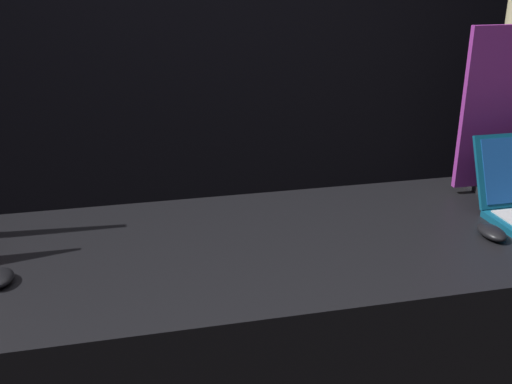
% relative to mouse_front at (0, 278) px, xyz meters
% --- Properties ---
extents(wall_back, '(8.00, 0.05, 2.80)m').
position_rel_mouse_front_xyz_m(wall_back, '(0.65, 1.71, 0.53)').
color(wall_back, black).
rests_on(wall_back, ground_plane).
extents(display_counter, '(2.22, 0.73, 0.86)m').
position_rel_mouse_front_xyz_m(display_counter, '(0.65, 0.08, -0.44)').
color(display_counter, black).
rests_on(display_counter, ground_plane).
extents(mouse_front, '(0.07, 0.09, 0.03)m').
position_rel_mouse_front_xyz_m(mouse_front, '(0.00, 0.00, 0.00)').
color(mouse_front, black).
rests_on(mouse_front, display_counter).
extents(mouse_back, '(0.06, 0.11, 0.03)m').
position_rel_mouse_front_xyz_m(mouse_back, '(1.29, -0.04, 0.00)').
color(mouse_back, black).
rests_on(mouse_back, display_counter).
extents(promo_stand_back, '(0.34, 0.07, 0.54)m').
position_rel_mouse_front_xyz_m(promo_stand_back, '(1.53, 0.29, 0.24)').
color(promo_stand_back, black).
rests_on(promo_stand_back, display_counter).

